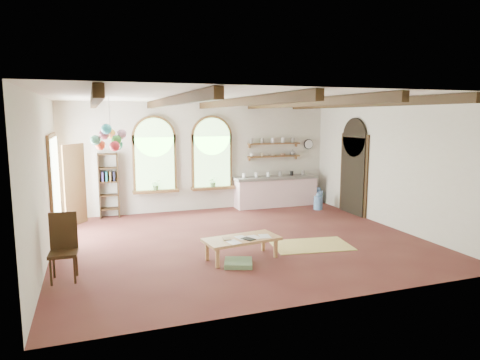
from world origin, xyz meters
name	(u,v)px	position (x,y,z in m)	size (l,w,h in m)	color
floor	(241,240)	(0.00, 0.00, 0.00)	(8.00, 8.00, 0.00)	brown
ceiling_beams	(241,102)	(0.00, 0.00, 3.10)	(6.20, 6.80, 0.18)	#31230F
window_left	(155,157)	(-1.40, 3.43, 1.63)	(1.30, 0.28, 2.20)	brown
window_right	(212,156)	(0.30, 3.43, 1.63)	(1.30, 0.28, 2.20)	brown
left_doorway	(55,188)	(-3.95, 1.80, 1.15)	(0.10, 1.90, 2.50)	brown
right_doorway	(353,176)	(3.95, 1.50, 1.10)	(0.10, 1.30, 2.40)	black
kitchen_counter	(276,191)	(2.30, 3.20, 0.48)	(2.68, 0.62, 0.94)	silver
wall_shelf_lower	(274,156)	(2.30, 3.38, 1.55)	(1.70, 0.24, 0.04)	brown
wall_shelf_upper	(274,144)	(2.30, 3.38, 1.95)	(1.70, 0.24, 0.04)	brown
wall_clock	(309,144)	(3.55, 3.45, 1.90)	(0.32, 0.32, 0.04)	black
bookshelf	(109,186)	(-2.70, 3.32, 0.90)	(0.53, 0.32, 1.80)	#31230F
coffee_table	(242,240)	(-0.40, -1.20, 0.37)	(1.57, 0.89, 0.42)	tan
side_chair	(64,261)	(-3.65, -1.24, 0.33)	(0.48, 0.48, 1.16)	#31230F
floor_mat	(311,245)	(1.32, -0.89, 0.01)	(1.67, 1.03, 0.02)	tan
floor_cushion	(238,263)	(-0.59, -1.54, 0.04)	(0.52, 0.52, 0.09)	#678B60
water_jug_a	(318,196)	(3.75, 3.08, 0.23)	(0.28, 0.28, 0.54)	#5785BC
water_jug_b	(318,202)	(3.30, 2.30, 0.22)	(0.27, 0.27, 0.52)	#5785BC
balloon_cluster	(110,138)	(-2.71, 0.80, 2.33)	(0.76, 0.83, 1.14)	silver
table_book	(223,239)	(-0.78, -1.18, 0.43)	(0.15, 0.22, 0.02)	olive
tablet	(248,239)	(-0.31, -1.32, 0.43)	(0.18, 0.25, 0.01)	black
potted_plant_left	(156,185)	(-1.40, 3.32, 0.85)	(0.27, 0.23, 0.30)	#598C4C
potted_plant_right	(213,182)	(0.30, 3.32, 0.85)	(0.27, 0.23, 0.30)	#598C4C
shelf_cup_a	(252,155)	(1.55, 3.38, 1.62)	(0.12, 0.10, 0.10)	white
shelf_cup_b	(262,155)	(1.90, 3.38, 1.62)	(0.10, 0.10, 0.09)	beige
shelf_bowl_a	(272,155)	(2.25, 3.38, 1.60)	(0.22, 0.22, 0.05)	beige
shelf_bowl_b	(283,154)	(2.60, 3.38, 1.60)	(0.20, 0.20, 0.06)	#8C664C
shelf_vase	(293,152)	(2.95, 3.38, 1.67)	(0.18, 0.18, 0.19)	slate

